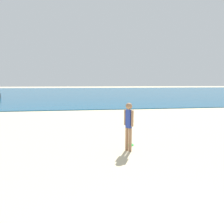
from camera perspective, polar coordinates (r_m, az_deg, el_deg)
The scene contains 3 objects.
water at distance 44.93m, azimuth -6.61°, elevation 6.01°, with size 160.00×60.00×0.06m, color #14567F.
person_standing at distance 6.00m, azimuth 4.93°, elevation -3.53°, with size 0.25×0.29×1.52m.
frisbee at distance 6.75m, azimuth 5.19°, elevation -9.62°, with size 0.28×0.28×0.03m, color green.
Camera 1 is at (-0.85, 0.27, 2.14)m, focal length 31.02 mm.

